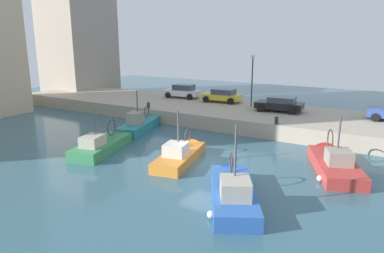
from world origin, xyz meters
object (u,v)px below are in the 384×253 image
Objects in this scene: fishing_boat_green at (105,148)px; quay_streetlamp at (252,72)px; parked_car_black at (280,104)px; mooring_bollard_north at (148,105)px; fishing_boat_teal at (141,128)px; fishing_boat_red at (333,167)px; fishing_boat_orange at (182,158)px; fishing_boat_blue at (232,196)px; parked_car_white at (183,91)px; mooring_bollard_mid at (277,120)px; parked_car_yellow at (222,95)px.

fishing_boat_green is 15.58m from quay_streetlamp.
parked_car_black is 11.74m from mooring_bollard_north.
parked_car_black is (7.62, -9.32, 1.76)m from fishing_boat_teal.
fishing_boat_red is at bearing -95.47° from fishing_boat_teal.
fishing_boat_red reaches higher than mooring_bollard_north.
fishing_boat_teal is at bearing 56.40° from fishing_boat_orange.
fishing_boat_orange is (3.34, 5.00, -0.00)m from fishing_boat_blue.
mooring_bollard_north is (-6.66, -0.55, -0.46)m from parked_car_white.
mooring_bollard_mid is (-6.66, -12.55, -0.46)m from parked_car_white.
fishing_boat_green is 11.58× the size of mooring_bollard_mid.
fishing_boat_orange is 8.43m from mooring_bollard_mid.
fishing_boat_red is at bearing -68.90° from fishing_boat_orange.
fishing_boat_teal is at bearing 143.34° from quay_streetlamp.
parked_car_white reaches higher than mooring_bollard_north.
fishing_boat_blue is at bearing -123.64° from fishing_boat_teal.
parked_car_white is (14.20, 9.02, 1.82)m from fishing_boat_orange.
fishing_boat_teal reaches higher than parked_car_yellow.
fishing_boat_teal is at bearing 162.80° from parked_car_yellow.
fishing_boat_teal is 0.98× the size of fishing_boat_red.
parked_car_yellow is 7.78m from mooring_bollard_north.
parked_car_white is 0.82× the size of quay_streetlamp.
parked_car_yellow is (-0.18, -4.83, -0.04)m from parked_car_white.
fishing_boat_teal is at bearing 105.00° from mooring_bollard_mid.
mooring_bollard_mid is at bearing -130.01° from parked_car_yellow.
fishing_boat_teal is at bearing 14.09° from fishing_boat_green.
mooring_bollard_north is at bearing 75.61° from fishing_boat_red.
parked_car_black is at bearing 9.99° from fishing_boat_blue.
fishing_boat_green is at bearing 160.88° from quay_streetlamp.
fishing_boat_teal is (8.03, 12.07, 0.00)m from fishing_boat_blue.
fishing_boat_orange is (-3.22, 8.35, 0.01)m from fishing_boat_red.
fishing_boat_red is at bearing -146.12° from parked_car_black.
parked_car_yellow is at bearing 16.64° from fishing_boat_orange.
parked_car_yellow reaches higher than mooring_bollard_north.
quay_streetlamp is (8.49, -6.32, 4.34)m from fishing_boat_teal.
fishing_boat_green is 5.82m from fishing_boat_teal.
parked_car_white is at bearing 38.65° from fishing_boat_blue.
fishing_boat_teal is at bearing -153.79° from mooring_bollard_north.
fishing_boat_red is at bearing -104.39° from mooring_bollard_north.
mooring_bollard_mid is 12.00m from mooring_bollard_north.
quay_streetlamp is at bearing -53.79° from mooring_bollard_north.
fishing_boat_red reaches higher than mooring_bollard_mid.
quay_streetlamp is (0.87, 3.00, 2.58)m from parked_car_black.
fishing_boat_green is 11.58× the size of mooring_bollard_north.
parked_car_black is at bearing -65.96° from mooring_bollard_north.
fishing_boat_blue is 11.06m from mooring_bollard_mid.
quay_streetlamp reaches higher than mooring_bollard_mid.
fishing_boat_orange is 11.32× the size of mooring_bollard_north.
parked_car_white is 14.21m from mooring_bollard_mid.
fishing_boat_green is 1.61× the size of parked_car_white.
fishing_boat_teal reaches higher than fishing_boat_orange.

